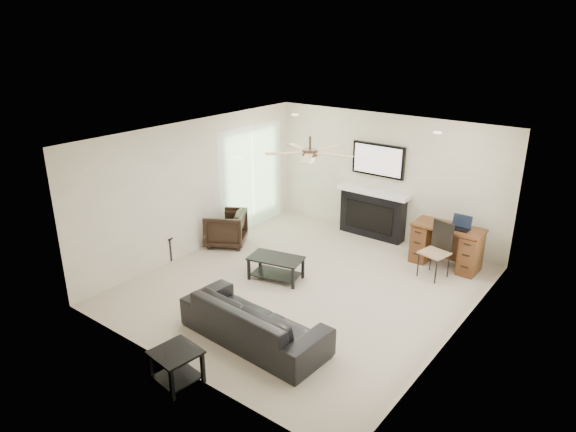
# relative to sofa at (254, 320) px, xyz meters

# --- Properties ---
(room_shell) EXTENTS (5.50, 5.54, 2.52)m
(room_shell) POSITION_rel_sofa_xyz_m (-0.18, 1.77, 1.37)
(room_shell) COLOR beige
(room_shell) RESTS_ON ground
(sofa) EXTENTS (2.18, 0.94, 0.63)m
(sofa) POSITION_rel_sofa_xyz_m (0.00, 0.00, 0.00)
(sofa) COLOR black
(sofa) RESTS_ON ground
(armchair) EXTENTS (1.03, 1.02, 0.69)m
(armchair) POSITION_rel_sofa_xyz_m (-2.60, 2.15, 0.03)
(armchair) COLOR black
(armchair) RESTS_ON ground
(coffee_table) EXTENTS (0.99, 0.69, 0.40)m
(coffee_table) POSITION_rel_sofa_xyz_m (-0.90, 1.60, -0.11)
(coffee_table) COLOR black
(coffee_table) RESTS_ON ground
(end_table_near) EXTENTS (0.58, 0.58, 0.45)m
(end_table_near) POSITION_rel_sofa_xyz_m (-0.15, -1.25, -0.09)
(end_table_near) COLOR black
(end_table_near) RESTS_ON ground
(end_table_left) EXTENTS (0.64, 0.64, 0.45)m
(end_table_left) POSITION_rel_sofa_xyz_m (-3.15, 1.10, -0.09)
(end_table_left) COLOR black
(end_table_left) RESTS_ON ground
(fireplace_unit) EXTENTS (1.52, 0.34, 1.91)m
(fireplace_unit) POSITION_rel_sofa_xyz_m (-0.54, 4.28, 0.64)
(fireplace_unit) COLOR black
(fireplace_unit) RESTS_ON ground
(desk) EXTENTS (1.22, 0.56, 0.76)m
(desk) POSITION_rel_sofa_xyz_m (1.19, 3.85, 0.07)
(desk) COLOR #3D1C0F
(desk) RESTS_ON ground
(desk_chair) EXTENTS (0.51, 0.52, 0.97)m
(desk_chair) POSITION_rel_sofa_xyz_m (1.19, 3.30, 0.17)
(desk_chair) COLOR black
(desk_chair) RESTS_ON ground
(laptop) EXTENTS (0.33, 0.24, 0.23)m
(laptop) POSITION_rel_sofa_xyz_m (1.39, 3.83, 0.56)
(laptop) COLOR black
(laptop) RESTS_ON desk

